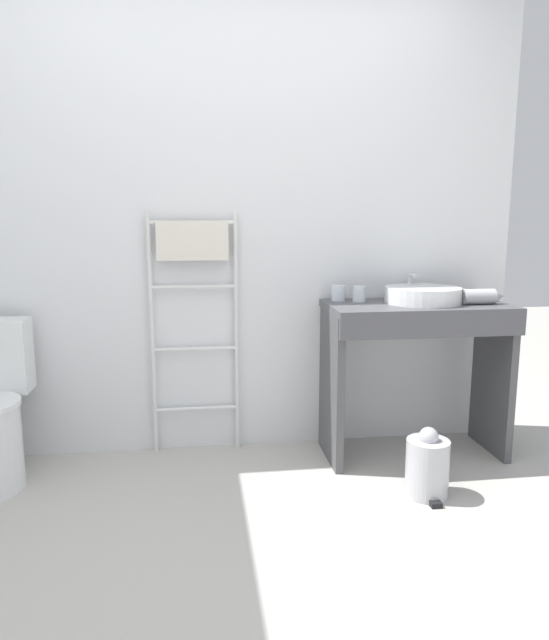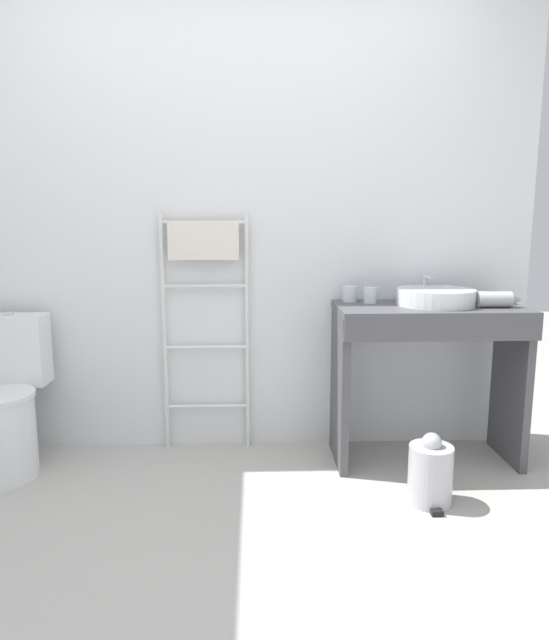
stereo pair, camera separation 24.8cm
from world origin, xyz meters
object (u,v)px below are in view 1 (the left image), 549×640
trash_bin (427,466)px  towel_radiator (193,281)px  cup_near_wall (339,293)px  sink_basin (423,295)px  cup_near_edge (359,294)px  hair_dryer (480,296)px

trash_bin → towel_radiator: bearing=147.2°
towel_radiator → cup_near_wall: bearing=-3.1°
sink_basin → trash_bin: 0.89m
cup_near_edge → hair_dryer: (0.60, -0.16, -0.00)m
cup_near_edge → hair_dryer: 0.62m
towel_radiator → hair_dryer: size_ratio=5.78×
hair_dryer → cup_near_wall: bearing=162.7°
towel_radiator → cup_near_wall: size_ratio=15.69×
cup_near_wall → hair_dryer: 0.73m
sink_basin → trash_bin: (-0.14, -0.49, -0.73)m
sink_basin → trash_bin: bearing=-106.3°
sink_basin → towel_radiator: bearing=171.3°
cup_near_wall → trash_bin: cup_near_wall is taller
cup_near_edge → trash_bin: bearing=-73.2°
sink_basin → hair_dryer: size_ratio=1.76×
towel_radiator → cup_near_wall: towel_radiator is taller
towel_radiator → sink_basin: (1.19, -0.18, -0.07)m
cup_near_wall → cup_near_edge: 0.11m
sink_basin → cup_near_edge: 0.33m
towel_radiator → cup_near_wall: (0.78, -0.04, -0.07)m
sink_basin → cup_near_edge: (-0.32, 0.09, -0.00)m
trash_bin → cup_near_edge: bearing=106.8°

